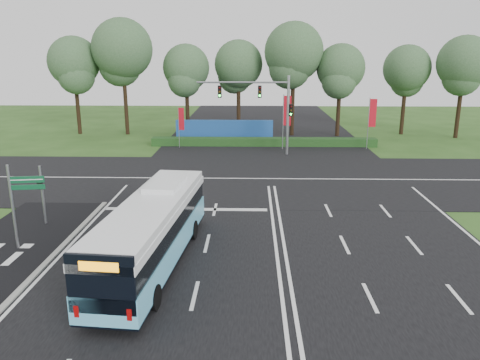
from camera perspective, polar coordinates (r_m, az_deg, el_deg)
name	(u,v)px	position (r m, az deg, el deg)	size (l,w,h in m)	color
ground	(276,245)	(22.72, 4.35, -7.88)	(120.00, 120.00, 0.00)	#2A4E1A
road_main	(276,244)	(22.71, 4.35, -7.83)	(20.00, 120.00, 0.04)	black
road_cross	(268,179)	(34.06, 3.38, 0.14)	(120.00, 14.00, 0.05)	black
kerb_strip	(40,269)	(21.84, -23.17, -9.97)	(0.25, 18.00, 0.12)	gray
city_bus	(153,231)	(20.29, -10.60, -6.17)	(3.27, 11.17, 3.16)	#65C5EB
pedestrian_signal	(42,193)	(26.74, -22.98, -1.48)	(0.28, 0.41, 3.22)	gray
street_sign	(19,197)	(23.64, -25.32, -1.85)	(1.57, 0.32, 4.06)	gray
banner_flag_left	(181,121)	(45.10, -7.23, 7.13)	(0.57, 0.17, 3.95)	gray
banner_flag_mid	(286,114)	(44.20, 5.64, 7.98)	(0.76, 0.17, 5.16)	gray
banner_flag_right	(371,116)	(45.64, 15.74, 7.49)	(0.72, 0.08, 4.87)	gray
traffic_light_gantry	(268,103)	(41.60, 3.40, 9.41)	(8.41, 0.28, 7.00)	gray
hedge	(264,142)	(46.16, 2.89, 4.65)	(22.00, 1.20, 0.80)	#163A15
blue_hoarding	(224,131)	(48.57, -1.91, 6.04)	(10.00, 0.30, 2.20)	#1B4A95
eucalyptus_row	(252,60)	(51.92, 1.44, 14.43)	(46.99, 8.56, 12.55)	black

